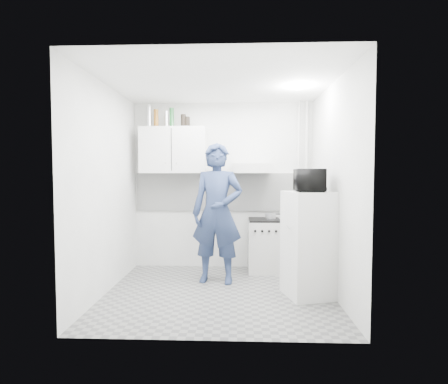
{
  "coord_description": "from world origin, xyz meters",
  "views": [
    {
      "loc": [
        0.23,
        -4.28,
        1.49
      ],
      "look_at": [
        0.06,
        0.3,
        1.25
      ],
      "focal_mm": 28.0,
      "sensor_mm": 36.0,
      "label": 1
    }
  ],
  "objects": [
    {
      "name": "floor",
      "position": [
        0.0,
        0.0,
        0.0
      ],
      "size": [
        2.8,
        2.8,
        0.0
      ],
      "primitive_type": "plane",
      "color": "slate",
      "rests_on": "ground"
    },
    {
      "name": "ceiling",
      "position": [
        0.0,
        0.0,
        2.6
      ],
      "size": [
        2.8,
        2.8,
        0.0
      ],
      "primitive_type": "plane",
      "color": "white",
      "rests_on": "wall_back"
    },
    {
      "name": "wall_back",
      "position": [
        0.0,
        1.25,
        1.3
      ],
      "size": [
        2.8,
        0.0,
        2.8
      ],
      "primitive_type": "plane",
      "rotation": [
        1.57,
        0.0,
        0.0
      ],
      "color": "silver",
      "rests_on": "floor"
    },
    {
      "name": "wall_left",
      "position": [
        -1.4,
        0.0,
        1.3
      ],
      "size": [
        0.0,
        2.6,
        2.6
      ],
      "primitive_type": "plane",
      "rotation": [
        1.57,
        0.0,
        1.57
      ],
      "color": "silver",
      "rests_on": "floor"
    },
    {
      "name": "wall_right",
      "position": [
        1.4,
        0.0,
        1.3
      ],
      "size": [
        0.0,
        2.6,
        2.6
      ],
      "primitive_type": "plane",
      "rotation": [
        1.57,
        0.0,
        -1.57
      ],
      "color": "silver",
      "rests_on": "floor"
    },
    {
      "name": "person",
      "position": [
        -0.04,
        0.46,
        0.95
      ],
      "size": [
        0.75,
        0.54,
        1.91
      ],
      "primitive_type": "imported",
      "rotation": [
        0.0,
        0.0,
        -0.13
      ],
      "color": "navy",
      "rests_on": "floor"
    },
    {
      "name": "stove",
      "position": [
        0.64,
        1.0,
        0.39
      ],
      "size": [
        0.48,
        0.48,
        0.78
      ],
      "primitive_type": "cube",
      "color": "beige",
      "rests_on": "floor"
    },
    {
      "name": "fridge",
      "position": [
        1.1,
        -0.05,
        0.64
      ],
      "size": [
        0.65,
        0.65,
        1.28
      ],
      "primitive_type": "cube",
      "rotation": [
        0.0,
        0.0,
        0.26
      ],
      "color": "silver",
      "rests_on": "floor"
    },
    {
      "name": "stove_top",
      "position": [
        0.64,
        1.0,
        0.79
      ],
      "size": [
        0.47,
        0.47,
        0.03
      ],
      "primitive_type": "cube",
      "color": "black",
      "rests_on": "stove"
    },
    {
      "name": "saucepan",
      "position": [
        0.74,
        1.03,
        0.85
      ],
      "size": [
        0.16,
        0.16,
        0.09
      ],
      "primitive_type": "cylinder",
      "color": "silver",
      "rests_on": "stove_top"
    },
    {
      "name": "microwave",
      "position": [
        1.1,
        -0.05,
        1.41
      ],
      "size": [
        0.51,
        0.35,
        0.27
      ],
      "primitive_type": "imported",
      "rotation": [
        0.0,
        0.0,
        1.53
      ],
      "color": "black",
      "rests_on": "fridge"
    },
    {
      "name": "bottle_a",
      "position": [
        -1.13,
        1.07,
        2.37
      ],
      "size": [
        0.08,
        0.08,
        0.33
      ],
      "primitive_type": "cylinder",
      "color": "silver",
      "rests_on": "upper_cabinet"
    },
    {
      "name": "bottle_b",
      "position": [
        -1.02,
        1.07,
        2.34
      ],
      "size": [
        0.07,
        0.07,
        0.27
      ],
      "primitive_type": "cylinder",
      "color": "brown",
      "rests_on": "upper_cabinet"
    },
    {
      "name": "bottle_c",
      "position": [
        -0.86,
        1.07,
        2.32
      ],
      "size": [
        0.06,
        0.06,
        0.25
      ],
      "primitive_type": "cylinder",
      "color": "silver",
      "rests_on": "upper_cabinet"
    },
    {
      "name": "bottle_d",
      "position": [
        -0.77,
        1.07,
        2.35
      ],
      "size": [
        0.07,
        0.07,
        0.3
      ],
      "primitive_type": "cylinder",
      "color": "#144C1E",
      "rests_on": "upper_cabinet"
    },
    {
      "name": "canister_a",
      "position": [
        -0.6,
        1.07,
        2.3
      ],
      "size": [
        0.08,
        0.08,
        0.2
      ],
      "primitive_type": "cylinder",
      "color": "black",
      "rests_on": "upper_cabinet"
    },
    {
      "name": "canister_b",
      "position": [
        -0.54,
        1.07,
        2.28
      ],
      "size": [
        0.08,
        0.08,
        0.16
      ],
      "primitive_type": "cylinder",
      "color": "black",
      "rests_on": "upper_cabinet"
    },
    {
      "name": "upper_cabinet",
      "position": [
        -0.75,
        1.07,
        1.85
      ],
      "size": [
        1.0,
        0.35,
        0.7
      ],
      "primitive_type": "cube",
      "color": "silver",
      "rests_on": "wall_back"
    },
    {
      "name": "range_hood",
      "position": [
        0.45,
        1.0,
        1.57
      ],
      "size": [
        0.6,
        0.5,
        0.14
      ],
      "primitive_type": "cube",
      "color": "beige",
      "rests_on": "wall_back"
    },
    {
      "name": "backsplash",
      "position": [
        0.0,
        1.24,
        1.2
      ],
      "size": [
        2.74,
        0.03,
        0.6
      ],
      "primitive_type": "cube",
      "color": "white",
      "rests_on": "wall_back"
    },
    {
      "name": "pipe_a",
      "position": [
        1.3,
        1.17,
        1.3
      ],
      "size": [
        0.05,
        0.05,
        2.6
      ],
      "primitive_type": "cylinder",
      "color": "beige",
      "rests_on": "floor"
    },
    {
      "name": "pipe_b",
      "position": [
        1.18,
        1.17,
        1.3
      ],
      "size": [
        0.04,
        0.04,
        2.6
      ],
      "primitive_type": "cylinder",
      "color": "beige",
      "rests_on": "floor"
    },
    {
      "name": "ceiling_spot_fixture",
      "position": [
        1.0,
        0.2,
        2.57
      ],
      "size": [
        0.1,
        0.1,
        0.02
      ],
      "primitive_type": "cylinder",
      "color": "white",
      "rests_on": "ceiling"
    }
  ]
}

